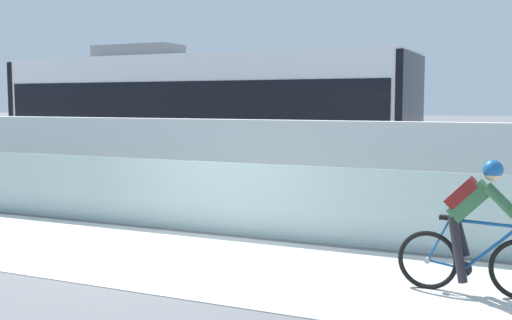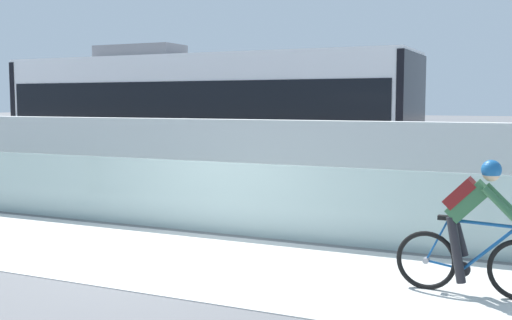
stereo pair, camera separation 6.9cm
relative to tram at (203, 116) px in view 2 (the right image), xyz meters
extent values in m
plane|color=slate|center=(3.38, -6.85, -1.89)|extent=(200.00, 200.00, 0.00)
cube|color=silver|center=(3.38, -6.85, -1.89)|extent=(32.00, 3.20, 0.01)
cube|color=#ADC6C1|center=(3.38, -5.00, -1.27)|extent=(32.00, 0.05, 1.24)
cube|color=silver|center=(3.38, -3.20, -0.93)|extent=(32.00, 0.36, 1.92)
cube|color=#595654|center=(3.38, -0.72, -1.89)|extent=(32.00, 0.08, 0.01)
cube|color=#595654|center=(3.38, 0.72, -1.89)|extent=(32.00, 0.08, 0.01)
cube|color=silver|center=(0.02, 0.00, 0.01)|extent=(11.00, 2.50, 3.10)
cube|color=black|center=(0.02, 0.00, 0.36)|extent=(10.56, 2.54, 1.04)
cube|color=orange|center=(0.02, 0.00, -1.36)|extent=(10.78, 2.53, 0.28)
cube|color=slate|center=(-1.96, 0.00, 1.74)|extent=(2.40, 1.10, 0.36)
cube|color=#232326|center=(-3.50, 0.00, -1.53)|extent=(1.40, 1.88, 0.20)
cylinder|color=black|center=(-3.50, -0.72, -1.59)|extent=(0.60, 0.10, 0.60)
cylinder|color=black|center=(-3.50, 0.72, -1.59)|extent=(0.60, 0.10, 0.60)
cube|color=#232326|center=(3.54, 0.00, -1.53)|extent=(1.40, 1.88, 0.20)
cylinder|color=black|center=(3.54, -0.72, -1.59)|extent=(0.60, 0.10, 0.60)
cylinder|color=black|center=(3.54, 0.72, -1.59)|extent=(0.60, 0.10, 0.60)
cube|color=black|center=(-5.43, 0.00, 0.01)|extent=(0.16, 2.54, 2.94)
cube|color=black|center=(5.47, 0.00, 0.01)|extent=(0.16, 2.54, 2.94)
torus|color=black|center=(7.04, -6.85, -1.53)|extent=(0.72, 0.06, 0.72)
cylinder|color=#99999E|center=(7.04, -6.85, -1.53)|extent=(0.07, 0.10, 0.07)
cylinder|color=#144C8C|center=(7.75, -6.85, -1.32)|extent=(0.60, 0.04, 0.58)
cylinder|color=#144C8C|center=(7.37, -6.85, -1.30)|extent=(0.22, 0.04, 0.59)
cylinder|color=#144C8C|center=(7.66, -6.85, -1.03)|extent=(0.76, 0.04, 0.07)
cylinder|color=#144C8C|center=(7.25, -6.85, -1.56)|extent=(0.43, 0.03, 0.09)
cylinder|color=#144C8C|center=(7.16, -6.85, -1.27)|extent=(0.27, 0.02, 0.53)
cube|color=black|center=(7.28, -6.85, -0.99)|extent=(0.24, 0.10, 0.05)
cylinder|color=#262628|center=(7.46, -6.85, -1.59)|extent=(0.18, 0.02, 0.18)
cube|color=#33663F|center=(7.50, -6.85, -0.78)|extent=(0.50, 0.28, 0.51)
cube|color=maroon|center=(7.41, -6.85, -0.69)|extent=(0.38, 0.30, 0.38)
sphere|color=beige|center=(7.74, -6.85, -0.43)|extent=(0.20, 0.20, 0.20)
sphere|color=#195999|center=(7.74, -6.85, -0.40)|extent=(0.23, 0.23, 0.23)
cylinder|color=#33663F|center=(7.86, -7.01, -0.77)|extent=(0.41, 0.08, 0.41)
cylinder|color=#33663F|center=(7.86, -6.69, -0.77)|extent=(0.41, 0.08, 0.41)
cylinder|color=black|center=(7.39, -6.94, -1.35)|extent=(0.25, 0.11, 0.79)
cylinder|color=black|center=(7.39, -6.76, -1.21)|extent=(0.25, 0.11, 0.52)
camera|label=1|loc=(8.27, -14.50, 0.38)|focal=44.16mm
camera|label=2|loc=(8.33, -14.47, 0.38)|focal=44.16mm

